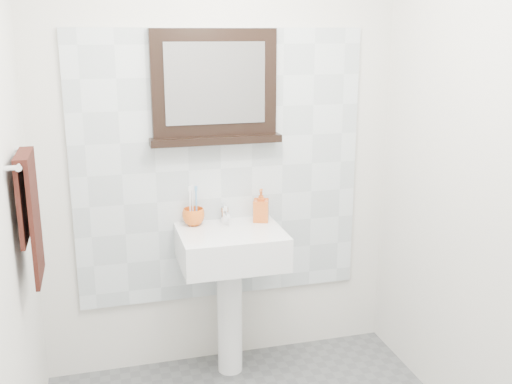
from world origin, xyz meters
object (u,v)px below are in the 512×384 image
at_px(framed_mirror, 215,90).
at_px(pedestal_sink, 231,262).
at_px(soap_dispenser, 261,205).
at_px(toothbrush_cup, 194,217).
at_px(hand_towel, 30,207).

bearing_deg(framed_mirror, pedestal_sink, -79.43).
bearing_deg(pedestal_sink, soap_dispenser, 28.31).
xyz_separation_m(toothbrush_cup, soap_dispenser, (0.37, -0.03, 0.04)).
bearing_deg(toothbrush_cup, framed_mirror, 19.80).
xyz_separation_m(toothbrush_cup, hand_towel, (-0.77, -0.52, 0.26)).
bearing_deg(soap_dispenser, framed_mirror, -178.40).
height_order(toothbrush_cup, hand_towel, hand_towel).
bearing_deg(hand_towel, soap_dispenser, 23.34).
xyz_separation_m(pedestal_sink, hand_towel, (-0.95, -0.39, 0.50)).
distance_m(soap_dispenser, framed_mirror, 0.68).
relative_size(pedestal_sink, hand_towel, 1.75).
relative_size(toothbrush_cup, soap_dispenser, 0.65).
distance_m(soap_dispenser, hand_towel, 1.27).
height_order(pedestal_sink, toothbrush_cup, pedestal_sink).
relative_size(pedestal_sink, toothbrush_cup, 8.05).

